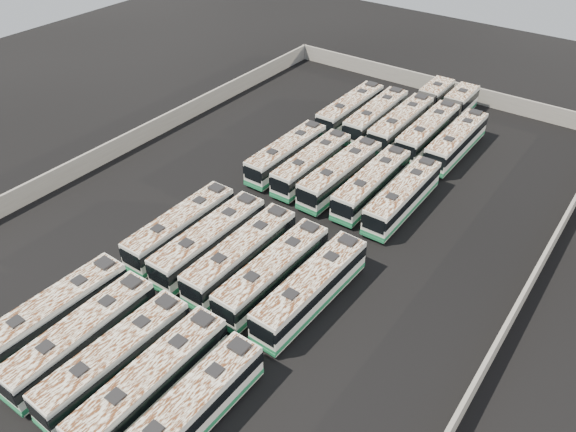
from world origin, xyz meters
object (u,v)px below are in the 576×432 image
(bus_front_left, at_px, (82,337))
(bus_midfront_far_right, at_px, (311,289))
(bus_midback_far_left, at_px, (287,154))
(bus_front_center, at_px, (116,359))
(bus_midback_right, at_px, (372,184))
(bus_back_far_left, at_px, (350,109))
(bus_back_left, at_px, (376,116))
(bus_midback_center, at_px, (340,174))
(bus_midfront_center, at_px, (241,255))
(bus_front_right, at_px, (152,382))
(bus_midback_far_right, at_px, (403,196))
(bus_front_far_right, at_px, (188,413))
(bus_back_far_right, at_px, (456,141))
(bus_midfront_right, at_px, (273,272))
(bus_midfront_far_left, at_px, (181,227))
(bus_midback_left, at_px, (312,164))
(bus_front_far_left, at_px, (53,314))
(bus_midfront_left, at_px, (210,241))
(bus_back_center, at_px, (413,114))
(bus_back_right, at_px, (439,121))

(bus_front_left, height_order, bus_midfront_far_right, bus_midfront_far_right)
(bus_midfront_far_right, distance_m, bus_midback_far_left, 21.22)
(bus_front_center, distance_m, bus_midback_right, 29.82)
(bus_back_far_left, distance_m, bus_back_left, 3.49)
(bus_front_center, height_order, bus_midback_center, bus_midback_center)
(bus_front_left, height_order, bus_midfront_center, bus_midfront_center)
(bus_front_right, relative_size, bus_midback_far_right, 1.02)
(bus_midback_far_left, bearing_deg, bus_front_far_right, -64.63)
(bus_midfront_far_right, xyz_separation_m, bus_back_far_right, (-0.09, 29.32, -0.01))
(bus_midfront_right, distance_m, bus_back_far_right, 29.73)
(bus_midback_far_left, xyz_separation_m, bus_back_far_left, (0.05, 13.41, 0.06))
(bus_midfront_far_left, xyz_separation_m, bus_midback_left, (3.41, 16.01, -0.02))
(bus_front_far_left, bearing_deg, bus_midfront_far_right, 45.08)
(bus_front_far_right, height_order, bus_back_far_left, bus_back_far_left)
(bus_midfront_left, relative_size, bus_midback_left, 1.05)
(bus_front_far_right, bearing_deg, bus_front_right, 176.62)
(bus_midfront_right, xyz_separation_m, bus_midback_left, (-6.98, 16.02, -0.06))
(bus_midfront_center, bearing_deg, bus_front_left, -104.28)
(bus_midfront_far_right, relative_size, bus_back_far_right, 1.01)
(bus_midback_right, relative_size, bus_back_center, 0.63)
(bus_front_far_left, height_order, bus_midback_left, bus_front_far_left)
(bus_midfront_far_left, xyz_separation_m, bus_back_far_left, (0.04, 29.57, 0.05))
(bus_front_far_right, bearing_deg, bus_midback_far_left, 115.64)
(bus_midfront_right, xyz_separation_m, bus_midback_right, (0.05, 16.30, -0.02))
(bus_midback_far_left, relative_size, bus_midback_center, 0.97)
(bus_front_left, distance_m, bus_midfront_center, 14.03)
(bus_front_left, bearing_deg, bus_midfront_center, 74.92)
(bus_midback_left, height_order, bus_back_left, bus_back_left)
(bus_front_center, bearing_deg, bus_front_right, 2.31)
(bus_midback_far_left, xyz_separation_m, bus_midback_center, (6.95, -0.16, 0.05))
(bus_front_right, distance_m, bus_back_far_right, 42.91)
(bus_midfront_center, bearing_deg, bus_back_center, 89.84)
(bus_front_far_left, bearing_deg, bus_midback_right, 71.63)
(bus_front_far_left, relative_size, bus_back_left, 0.99)
(bus_midback_far_right, bearing_deg, bus_back_far_left, 135.54)
(bus_front_left, bearing_deg, bus_back_far_left, 93.61)
(bus_front_right, height_order, bus_back_far_left, bus_front_right)
(bus_front_right, distance_m, bus_midfront_far_right, 13.91)
(bus_midback_center, xyz_separation_m, bus_back_right, (3.38, 16.98, 0.02))
(bus_back_left, relative_size, bus_back_right, 0.64)
(bus_front_far_right, xyz_separation_m, bus_midfront_right, (-3.55, 13.48, 0.02))
(bus_midback_right, bearing_deg, bus_midback_center, -176.05)
(bus_front_far_right, relative_size, bus_midback_left, 1.02)
(bus_front_right, height_order, bus_midback_left, bus_front_right)
(bus_back_far_left, relative_size, bus_back_left, 0.99)
(bus_midfront_far_left, distance_m, bus_back_far_right, 32.62)
(bus_midfront_far_right, xyz_separation_m, bus_back_far_left, (-13.92, 29.37, -0.01))
(bus_front_center, bearing_deg, bus_midback_far_right, 77.59)
(bus_midback_far_right, bearing_deg, bus_back_far_right, 90.07)
(bus_front_right, xyz_separation_m, bus_midback_left, (-6.98, 29.25, -0.07))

